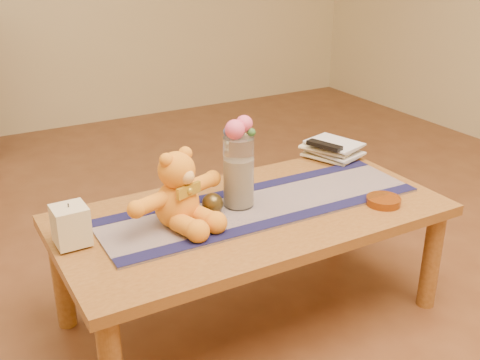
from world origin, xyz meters
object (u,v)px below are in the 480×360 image
pillar_candle (71,225)px  tv_remote (324,145)px  teddy_bear (176,189)px  bronze_ball (213,203)px  amber_dish (383,201)px  glass_vase (239,172)px  book_bottom (321,161)px

pillar_candle → tv_remote: bearing=8.8°
teddy_bear → bronze_ball: (0.14, 0.00, -0.09)m
bronze_ball → amber_dish: (0.59, -0.23, -0.03)m
pillar_candle → tv_remote: 1.15m
amber_dish → teddy_bear: bearing=162.5°
tv_remote → amber_dish: (-0.06, -0.44, -0.07)m
amber_dish → pillar_candle: bearing=166.2°
tv_remote → amber_dish: tv_remote is taller
glass_vase → tv_remote: (0.53, 0.19, -0.05)m
bronze_ball → book_bottom: (0.64, 0.22, -0.04)m
book_bottom → tv_remote: (0.00, -0.01, 0.07)m
teddy_bear → amber_dish: 0.77m
teddy_bear → bronze_ball: teddy_bear is taller
book_bottom → amber_dish: bearing=-119.0°
pillar_candle → glass_vase: size_ratio=0.49×
teddy_bear → pillar_candle: 0.36m
glass_vase → amber_dish: 0.55m
pillar_candle → glass_vase: glass_vase is taller
teddy_bear → glass_vase: (0.25, 0.02, 0.01)m
teddy_bear → bronze_ball: bearing=-16.4°
tv_remote → glass_vase: bearing=-179.3°
pillar_candle → tv_remote: pillar_candle is taller
glass_vase → bronze_ball: 0.15m
bronze_ball → tv_remote: size_ratio=0.47×
bronze_ball → amber_dish: bronze_ball is taller
bronze_ball → amber_dish: bearing=-21.5°
tv_remote → book_bottom: bearing=90.0°
bronze_ball → tv_remote: (0.64, 0.21, 0.04)m
pillar_candle → bronze_ball: (0.49, -0.03, -0.03)m
teddy_bear → pillar_candle: size_ratio=2.90×
book_bottom → amber_dish: size_ratio=1.76×
tv_remote → amber_dish: bearing=-116.6°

